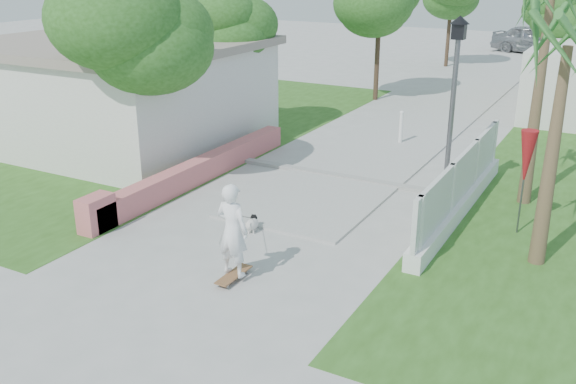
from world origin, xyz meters
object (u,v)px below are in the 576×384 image
Objects in this scene: street_lamp at (452,105)px; parked_car at (534,40)px; dog at (252,223)px; bollard at (401,126)px; skateboarder at (238,220)px; patio_umbrella at (527,159)px.

street_lamp is 27.79m from parked_car.
parked_car is (0.91, 31.36, 0.67)m from dog.
bollard is 0.41× the size of skateboarder.
patio_umbrella is (4.60, -5.50, 1.10)m from bollard.
bollard is 0.47× the size of patio_umbrella.
dog is (-0.50, -8.21, -0.39)m from bollard.
skateboarder reaches higher than parked_car.
skateboarder is at bearing -166.03° from parked_car.
parked_car is at bearing -88.06° from skateboarder.
dog is 31.38m from parked_car.
dog is at bearing -130.74° from street_lamp.
parked_car is at bearing 88.98° from bollard.
parked_car is at bearing 94.73° from street_lamp.
bollard is 23.16m from parked_car.
dog is (-3.20, -3.71, -2.23)m from street_lamp.
patio_umbrella is at bearing -136.79° from skateboarder.
bollard is 7.25m from patio_umbrella.
parked_car is (0.44, 32.61, 0.04)m from skateboarder.
street_lamp is at bearing 30.99° from dog.
dog is (-5.10, -2.71, -1.49)m from patio_umbrella.
dog is at bearing -166.91° from parked_car.
parked_car is at bearing 70.07° from dog.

